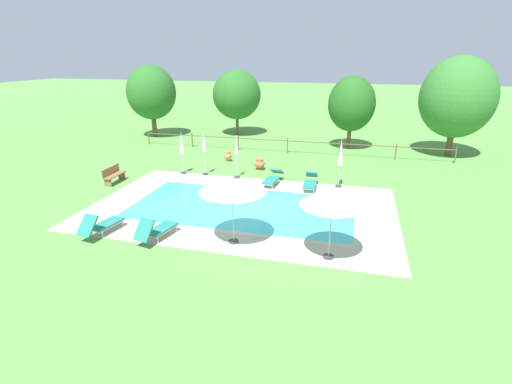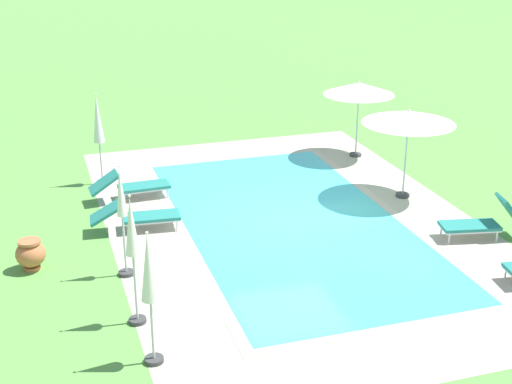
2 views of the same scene
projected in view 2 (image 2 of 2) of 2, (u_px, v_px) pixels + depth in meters
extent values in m
plane|color=#599342|center=(291.00, 222.00, 17.38)|extent=(160.00, 160.00, 0.00)
cube|color=#B2A893|center=(291.00, 222.00, 17.38)|extent=(13.37, 8.51, 0.01)
cube|color=#42CCD6|center=(291.00, 222.00, 17.38)|extent=(9.80, 4.94, 0.01)
cube|color=#C0B59F|center=(184.00, 235.00, 16.65)|extent=(10.28, 0.24, 0.01)
cube|color=#C0B59F|center=(389.00, 209.00, 18.11)|extent=(10.28, 0.24, 0.01)
cube|color=#C0B59F|center=(233.00, 158.00, 21.84)|extent=(0.24, 4.94, 0.01)
cube|color=#C0B59F|center=(388.00, 329.00, 12.92)|extent=(0.24, 4.94, 0.01)
cube|color=#237A70|center=(152.00, 216.00, 16.90)|extent=(0.71, 1.35, 0.07)
cube|color=#237A70|center=(106.00, 212.00, 16.62)|extent=(0.67, 0.82, 0.47)
cube|color=silver|center=(152.00, 218.00, 16.92)|extent=(0.68, 1.32, 0.04)
cylinder|color=silver|center=(175.00, 217.00, 17.31)|extent=(0.04, 0.04, 0.28)
cylinder|color=silver|center=(177.00, 225.00, 16.84)|extent=(0.04, 0.04, 0.28)
cylinder|color=silver|center=(127.00, 221.00, 17.09)|extent=(0.04, 0.04, 0.28)
cylinder|color=silver|center=(129.00, 230.00, 16.62)|extent=(0.04, 0.04, 0.28)
cube|color=#237A70|center=(470.00, 226.00, 16.41)|extent=(0.85, 1.39, 0.07)
cube|color=#237A70|center=(510.00, 211.00, 16.38)|extent=(0.70, 0.69, 0.70)
cube|color=silver|center=(469.00, 228.00, 16.43)|extent=(0.81, 1.36, 0.04)
cylinder|color=silver|center=(449.00, 238.00, 16.18)|extent=(0.04, 0.04, 0.28)
cylinder|color=silver|center=(441.00, 229.00, 16.65)|extent=(0.04, 0.04, 0.28)
cylinder|color=silver|center=(497.00, 236.00, 16.29)|extent=(0.04, 0.04, 0.28)
cylinder|color=silver|center=(488.00, 227.00, 16.76)|extent=(0.04, 0.04, 0.28)
cube|color=#237A70|center=(144.00, 186.00, 18.75)|extent=(0.65, 1.32, 0.07)
cube|color=#237A70|center=(104.00, 183.00, 18.35)|extent=(0.63, 0.77, 0.50)
cube|color=silver|center=(144.00, 188.00, 18.77)|extent=(0.62, 1.30, 0.04)
cylinder|color=silver|center=(163.00, 187.00, 19.21)|extent=(0.04, 0.04, 0.28)
cylinder|color=silver|center=(167.00, 193.00, 18.76)|extent=(0.04, 0.04, 0.28)
cylinder|color=silver|center=(121.00, 192.00, 18.86)|extent=(0.04, 0.04, 0.28)
cylinder|color=silver|center=(125.00, 199.00, 18.41)|extent=(0.04, 0.04, 0.28)
cylinder|color=silver|center=(506.00, 272.00, 14.67)|extent=(0.04, 0.04, 0.28)
cylinder|color=#383838|center=(356.00, 155.00, 22.03)|extent=(0.36, 0.36, 0.08)
cylinder|color=#B2B5B7|center=(357.00, 120.00, 21.64)|extent=(0.04, 0.04, 2.23)
cone|color=white|center=(359.00, 89.00, 21.29)|extent=(2.10, 2.10, 0.35)
sphere|color=white|center=(359.00, 82.00, 21.23)|extent=(0.06, 0.06, 0.06)
cylinder|color=#383838|center=(403.00, 195.00, 18.91)|extent=(0.36, 0.36, 0.08)
cylinder|color=#B2B5B7|center=(406.00, 155.00, 18.51)|extent=(0.04, 0.04, 2.27)
cone|color=white|center=(409.00, 117.00, 18.15)|extent=(2.35, 2.35, 0.32)
sphere|color=white|center=(409.00, 110.00, 18.09)|extent=(0.06, 0.06, 0.06)
cylinder|color=#383838|center=(154.00, 360.00, 11.99)|extent=(0.32, 0.32, 0.08)
cylinder|color=#B2B5B7|center=(152.00, 331.00, 11.79)|extent=(0.04, 0.04, 1.17)
cone|color=white|center=(149.00, 267.00, 11.38)|extent=(0.29, 0.29, 1.14)
sphere|color=white|center=(147.00, 233.00, 11.16)|extent=(0.05, 0.05, 0.05)
cylinder|color=#383838|center=(138.00, 320.00, 13.14)|extent=(0.32, 0.32, 0.08)
cylinder|color=#B2B5B7|center=(135.00, 289.00, 12.91)|extent=(0.04, 0.04, 1.36)
cone|color=white|center=(131.00, 226.00, 12.47)|extent=(0.25, 0.25, 1.07)
sphere|color=white|center=(129.00, 196.00, 12.27)|extent=(0.05, 0.05, 0.05)
cylinder|color=#383838|center=(126.00, 273.00, 14.86)|extent=(0.32, 0.32, 0.08)
cylinder|color=#B2B5B7|center=(124.00, 246.00, 14.63)|extent=(0.04, 0.04, 1.31)
cone|color=white|center=(121.00, 192.00, 14.21)|extent=(0.20, 0.20, 1.01)
sphere|color=white|center=(119.00, 166.00, 14.02)|extent=(0.05, 0.05, 0.05)
cylinder|color=#383838|center=(103.00, 182.00, 19.82)|extent=(0.32, 0.32, 0.08)
cylinder|color=#B2B5B7|center=(101.00, 163.00, 19.62)|extent=(0.04, 0.04, 1.18)
cone|color=white|center=(98.00, 119.00, 19.18)|extent=(0.29, 0.29, 1.29)
sphere|color=white|center=(96.00, 94.00, 18.94)|extent=(0.05, 0.05, 0.05)
cylinder|color=#B7663D|center=(32.00, 268.00, 15.08)|extent=(0.34, 0.34, 0.08)
ellipsoid|color=#B7663D|center=(31.00, 254.00, 14.97)|extent=(0.61, 0.61, 0.55)
cylinder|color=#B7663D|center=(29.00, 242.00, 14.87)|extent=(0.46, 0.46, 0.06)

